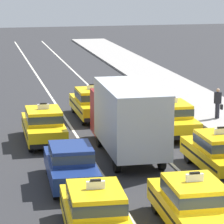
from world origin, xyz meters
TOP-DOWN VIEW (x-y plane):
  - lane_stripe_left_center at (-1.60, 20.00)m, footprint 0.14×80.00m
  - lane_stripe_center_right at (1.60, 20.00)m, footprint 0.14×80.00m
  - taxi_left_nearest at (-3.07, 2.82)m, footprint 2.06×4.65m
  - sedan_left_second at (-3.01, 7.96)m, footprint 1.93×4.37m
  - taxi_left_third at (-3.33, 14.33)m, footprint 1.87×4.58m
  - taxi_center_nearest at (0.05, 2.82)m, footprint 1.93×4.60m
  - box_truck_center_second at (0.05, 11.46)m, footprint 2.40×7.00m
  - taxi_center_third at (-0.12, 18.91)m, footprint 1.86×4.58m
  - taxi_right_second at (3.09, 8.09)m, footprint 1.83×4.57m
  - taxi_right_third at (3.09, 14.45)m, footprint 1.89×4.59m
  - sedan_right_fourth at (3.14, 20.21)m, footprint 1.84×4.33m
  - pedestrian_by_storefront at (6.51, 16.76)m, footprint 0.47×0.24m

SIDE VIEW (x-z plane):
  - lane_stripe_left_center at x=-1.60m, z-range 0.00..0.01m
  - lane_stripe_center_right at x=1.60m, z-range 0.00..0.01m
  - sedan_left_second at x=-3.01m, z-range 0.06..1.64m
  - sedan_right_fourth at x=3.14m, z-range 0.06..1.64m
  - taxi_left_nearest at x=-3.07m, z-range -0.10..1.86m
  - taxi_left_third at x=-3.33m, z-range -0.10..1.86m
  - taxi_center_nearest at x=0.05m, z-range -0.10..1.86m
  - taxi_center_third at x=-0.12m, z-range -0.10..1.86m
  - taxi_right_second at x=3.09m, z-range -0.10..1.86m
  - taxi_right_third at x=3.09m, z-range -0.10..1.86m
  - pedestrian_by_storefront at x=6.51m, z-range 0.15..1.81m
  - box_truck_center_second at x=0.05m, z-range 0.14..3.41m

